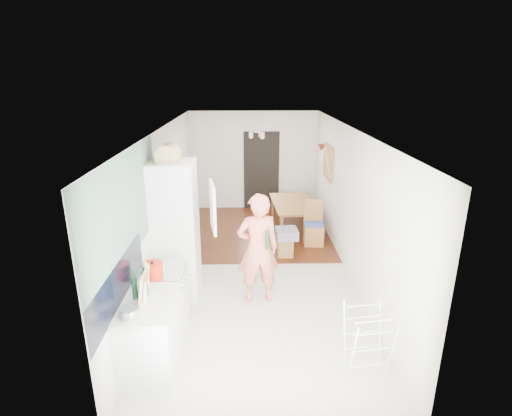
{
  "coord_description": "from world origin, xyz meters",
  "views": [
    {
      "loc": [
        -0.17,
        -6.49,
        3.34
      ],
      "look_at": [
        -0.01,
        0.2,
        1.1
      ],
      "focal_mm": 28.0,
      "sensor_mm": 36.0,
      "label": 1
    }
  ],
  "objects_px": {
    "dining_chair": "(314,224)",
    "stool": "(285,247)",
    "dining_table": "(294,216)",
    "person": "(258,239)",
    "drying_rack": "(367,344)"
  },
  "relations": [
    {
      "from": "dining_table",
      "to": "stool",
      "type": "bearing_deg",
      "value": 163.64
    },
    {
      "from": "dining_table",
      "to": "drying_rack",
      "type": "distance_m",
      "value": 4.85
    },
    {
      "from": "stool",
      "to": "drying_rack",
      "type": "relative_size",
      "value": 0.45
    },
    {
      "from": "stool",
      "to": "dining_table",
      "type": "bearing_deg",
      "value": 77.25
    },
    {
      "from": "dining_chair",
      "to": "stool",
      "type": "height_order",
      "value": "dining_chair"
    },
    {
      "from": "dining_table",
      "to": "stool",
      "type": "relative_size",
      "value": 3.61
    },
    {
      "from": "dining_chair",
      "to": "drying_rack",
      "type": "bearing_deg",
      "value": -86.83
    },
    {
      "from": "dining_table",
      "to": "dining_chair",
      "type": "relative_size",
      "value": 1.51
    },
    {
      "from": "dining_table",
      "to": "drying_rack",
      "type": "bearing_deg",
      "value": 179.62
    },
    {
      "from": "person",
      "to": "stool",
      "type": "relative_size",
      "value": 5.32
    },
    {
      "from": "dining_table",
      "to": "dining_chair",
      "type": "height_order",
      "value": "dining_chair"
    },
    {
      "from": "dining_table",
      "to": "dining_chair",
      "type": "xyz_separation_m",
      "value": [
        0.28,
        -1.05,
        0.22
      ]
    },
    {
      "from": "stool",
      "to": "drying_rack",
      "type": "bearing_deg",
      "value": -79.0
    },
    {
      "from": "person",
      "to": "drying_rack",
      "type": "bearing_deg",
      "value": 117.71
    },
    {
      "from": "dining_chair",
      "to": "stool",
      "type": "xyz_separation_m",
      "value": [
        -0.64,
        -0.54,
        -0.27
      ]
    }
  ]
}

